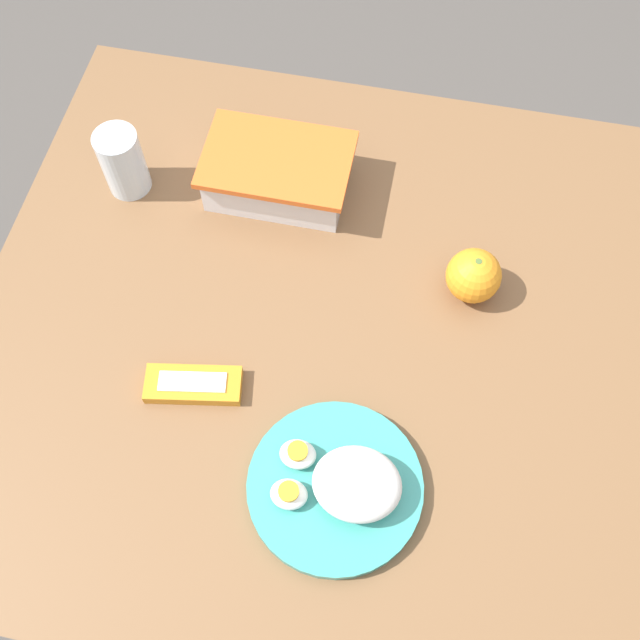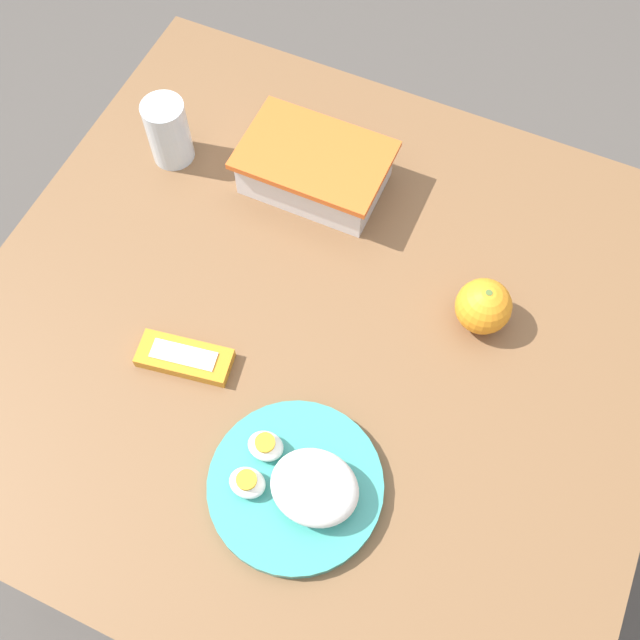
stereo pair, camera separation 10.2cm
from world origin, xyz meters
name	(u,v)px [view 2 (the right image)]	position (x,y,z in m)	size (l,w,h in m)	color
ground_plane	(318,469)	(0.00, 0.00, 0.00)	(10.00, 10.00, 0.00)	#4C4742
table	(317,353)	(0.00, 0.00, 0.63)	(0.96, 0.92, 0.71)	brown
food_container	(315,170)	(-0.11, 0.23, 0.75)	(0.22, 0.15, 0.07)	white
orange_fruit	(483,306)	(0.20, 0.11, 0.75)	(0.08, 0.08, 0.08)	orange
rice_plate	(300,485)	(0.07, -0.22, 0.74)	(0.22, 0.22, 0.07)	teal
candy_bar	(185,358)	(-0.14, -0.12, 0.72)	(0.13, 0.07, 0.02)	orange
drinking_glass	(168,132)	(-0.33, 0.19, 0.77)	(0.07, 0.07, 0.11)	silver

